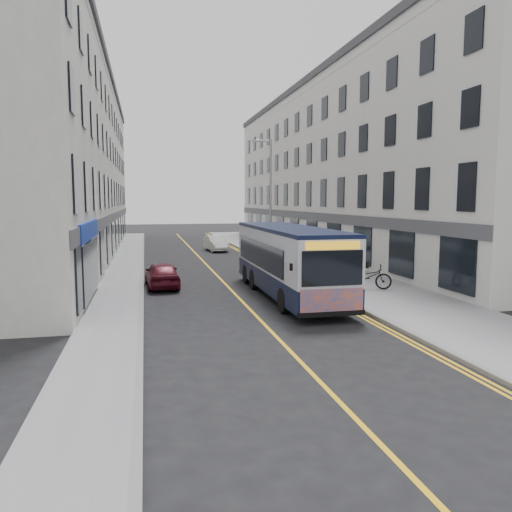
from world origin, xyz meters
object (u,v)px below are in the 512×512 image
bicycle (367,277)px  pedestrian_far (303,250)px  streetlamp (269,196)px  pedestrian_near (312,247)px  city_bus (288,259)px  car_maroon (162,274)px  car_white (216,243)px

bicycle → pedestrian_far: 9.59m
streetlamp → pedestrian_far: streetlamp is taller
pedestrian_near → bicycle: bearing=-99.6°
city_bus → car_maroon: 6.30m
streetlamp → car_maroon: streetlamp is taller
city_bus → pedestrian_far: bearing=68.5°
city_bus → bicycle: (3.81, 0.32, -0.95)m
city_bus → pedestrian_far: city_bus is taller
pedestrian_near → streetlamp: bearing=151.8°
car_white → car_maroon: bearing=-112.3°
bicycle → car_white: 19.88m
city_bus → pedestrian_near: 11.38m
streetlamp → car_maroon: 11.44m
car_white → car_maroon: size_ratio=1.04×
streetlamp → car_white: bearing=105.9°
city_bus → bicycle: 3.94m
bicycle → pedestrian_far: bearing=22.5°
streetlamp → pedestrian_far: (1.85, -1.57, -3.44)m
pedestrian_near → car_maroon: bearing=-149.7°
car_white → city_bus: bearing=-94.9°
pedestrian_near → pedestrian_far: size_ratio=1.17×
city_bus → pedestrian_near: size_ratio=5.34×
car_white → pedestrian_near: bearing=-68.1°
bicycle → car_maroon: car_maroon is taller
streetlamp → bicycle: streetlamp is taller
pedestrian_near → car_maroon: (-9.78, -6.95, -0.45)m
bicycle → car_white: bearing=35.1°
bicycle → car_maroon: size_ratio=0.58×
bicycle → pedestrian_near: (0.80, 10.07, 0.40)m
bicycle → pedestrian_far: pedestrian_far is taller
streetlamp → pedestrian_near: size_ratio=4.17×
bicycle → car_maroon: bearing=93.9°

